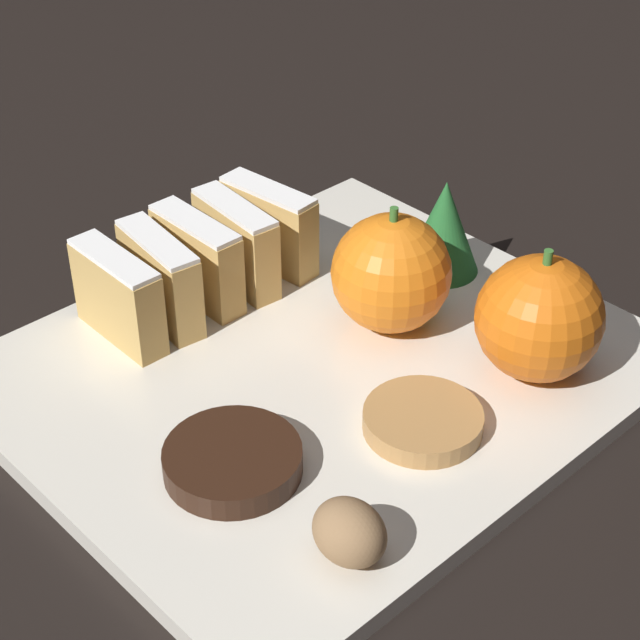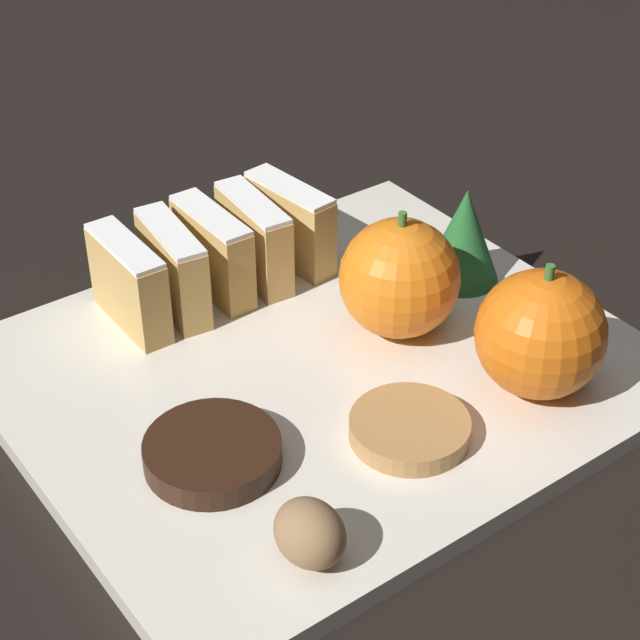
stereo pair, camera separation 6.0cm
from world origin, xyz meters
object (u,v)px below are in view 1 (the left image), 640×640
object	(u,v)px
orange_far	(539,318)
chocolate_cookie	(233,461)
walnut	(349,532)
orange_near	(396,276)

from	to	relation	value
orange_far	chocolate_cookie	xyz separation A→B (m)	(-0.05, -0.18, -0.03)
walnut	orange_near	bearing A→B (deg)	127.02
orange_far	orange_near	bearing A→B (deg)	-162.84
chocolate_cookie	walnut	bearing A→B (deg)	1.97
orange_near	chocolate_cookie	size ratio (longest dim) A/B	1.12
orange_near	chocolate_cookie	distance (m)	0.16
orange_far	chocolate_cookie	bearing A→B (deg)	-106.53
walnut	chocolate_cookie	bearing A→B (deg)	-178.03
orange_near	chocolate_cookie	xyz separation A→B (m)	(0.03, -0.15, -0.03)
chocolate_cookie	orange_far	bearing A→B (deg)	73.47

